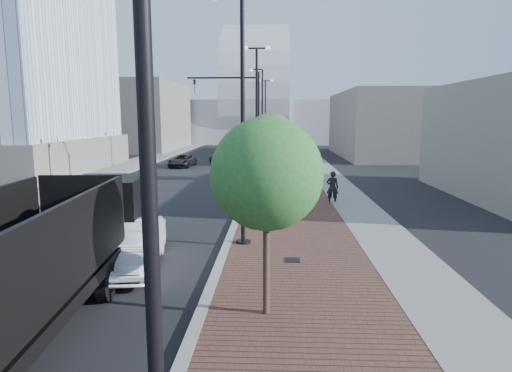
{
  "coord_description": "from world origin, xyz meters",
  "views": [
    {
      "loc": [
        1.8,
        -6.01,
        4.84
      ],
      "look_at": [
        1.0,
        12.0,
        2.0
      ],
      "focal_mm": 30.47,
      "sensor_mm": 36.0,
      "label": 1
    }
  ],
  "objects_px": {
    "dump_truck": "(73,247)",
    "white_sedan": "(132,245)",
    "pedestrian": "(332,187)",
    "dark_car_mid": "(182,161)"
  },
  "relations": [
    {
      "from": "white_sedan",
      "to": "dark_car_mid",
      "type": "relative_size",
      "value": 1.05
    },
    {
      "from": "white_sedan",
      "to": "dark_car_mid",
      "type": "distance_m",
      "value": 29.67
    },
    {
      "from": "dump_truck",
      "to": "pedestrian",
      "type": "xyz_separation_m",
      "value": [
        8.76,
        13.2,
        -0.42
      ]
    },
    {
      "from": "white_sedan",
      "to": "dump_truck",
      "type": "bearing_deg",
      "value": -120.89
    },
    {
      "from": "white_sedan",
      "to": "pedestrian",
      "type": "xyz_separation_m",
      "value": [
        7.85,
        11.06,
        0.17
      ]
    },
    {
      "from": "dump_truck",
      "to": "pedestrian",
      "type": "height_order",
      "value": "dump_truck"
    },
    {
      "from": "white_sedan",
      "to": "dark_car_mid",
      "type": "height_order",
      "value": "white_sedan"
    },
    {
      "from": "dump_truck",
      "to": "white_sedan",
      "type": "bearing_deg",
      "value": 62.24
    },
    {
      "from": "dump_truck",
      "to": "white_sedan",
      "type": "height_order",
      "value": "dump_truck"
    },
    {
      "from": "white_sedan",
      "to": "dark_car_mid",
      "type": "xyz_separation_m",
      "value": [
        -4.64,
        29.3,
        -0.15
      ]
    }
  ]
}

